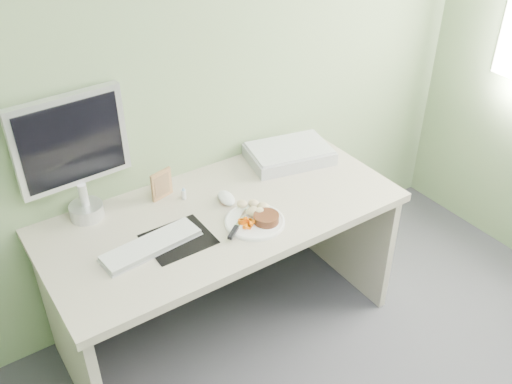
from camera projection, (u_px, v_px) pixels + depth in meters
wall_back at (172, 52)px, 2.44m from camera, size 3.50×0.00×3.50m
desk at (224, 243)px, 2.64m from camera, size 1.60×0.75×0.73m
plate at (255, 222)px, 2.46m from camera, size 0.26×0.26×0.01m
steak at (266, 218)px, 2.44m from camera, size 0.15×0.15×0.04m
potato_pile at (253, 207)px, 2.48m from camera, size 0.12×0.10×0.06m
carrot_heap at (245, 222)px, 2.41m from camera, size 0.07×0.06×0.04m
steak_knife at (236, 228)px, 2.39m from camera, size 0.19×0.15×0.02m
mousepad at (178, 239)px, 2.37m from camera, size 0.27×0.24×0.00m
keyboard at (151, 245)px, 2.32m from camera, size 0.42×0.16×0.02m
computer_mouse at (226, 198)px, 2.58m from camera, size 0.08×0.13×0.04m
photo_frame at (162, 184)px, 2.58m from camera, size 0.11×0.04×0.14m
eyedrop_bottle at (184, 193)px, 2.60m from camera, size 0.02×0.02×0.06m
scanner at (289, 154)px, 2.88m from camera, size 0.46×0.36×0.06m
monitor at (73, 152)px, 2.34m from camera, size 0.47×0.15×0.57m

